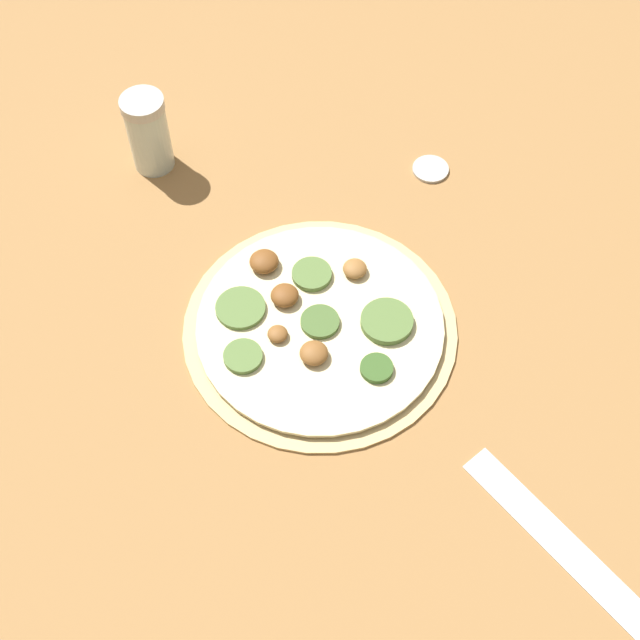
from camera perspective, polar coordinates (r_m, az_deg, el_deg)
ground_plane at (r=0.89m, az=0.00°, el=-0.60°), size 3.00×3.00×0.00m
pizza at (r=0.89m, az=-0.08°, el=-0.27°), size 0.28×0.28×0.03m
spice_jar at (r=1.02m, az=-10.94°, el=11.70°), size 0.05×0.05×0.10m
loose_cap at (r=1.03m, az=7.10°, el=9.63°), size 0.04×0.04×0.01m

